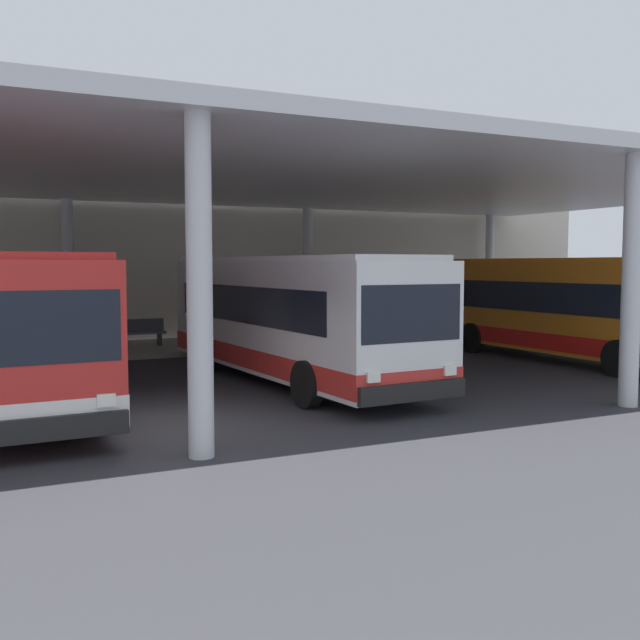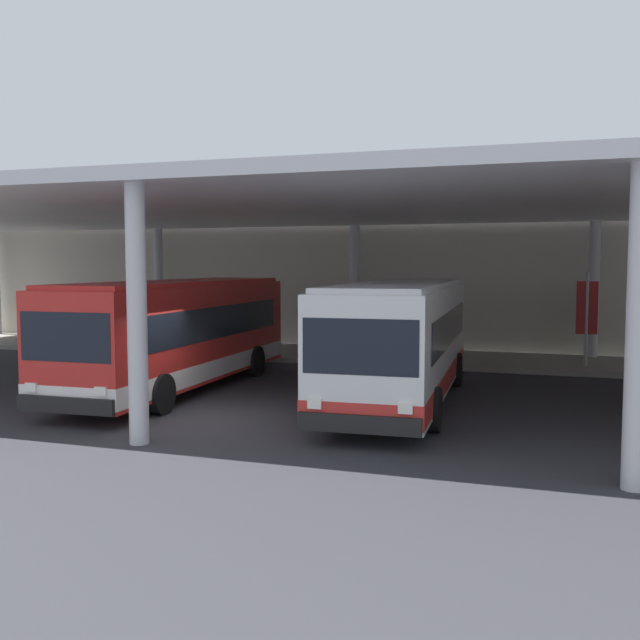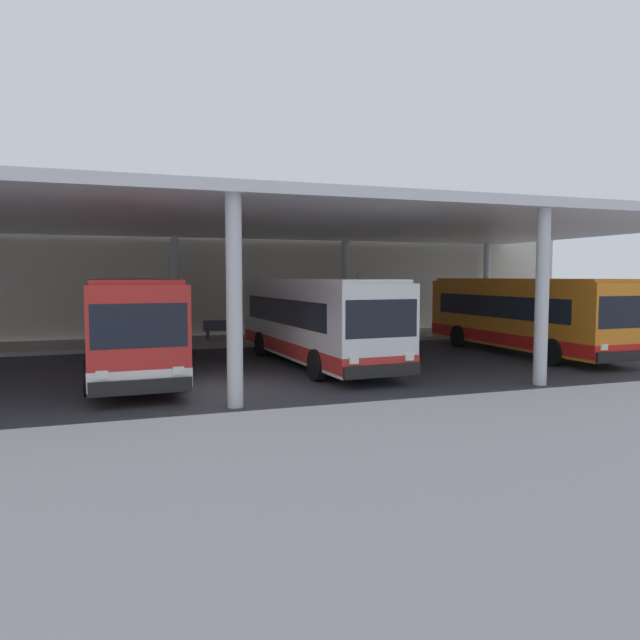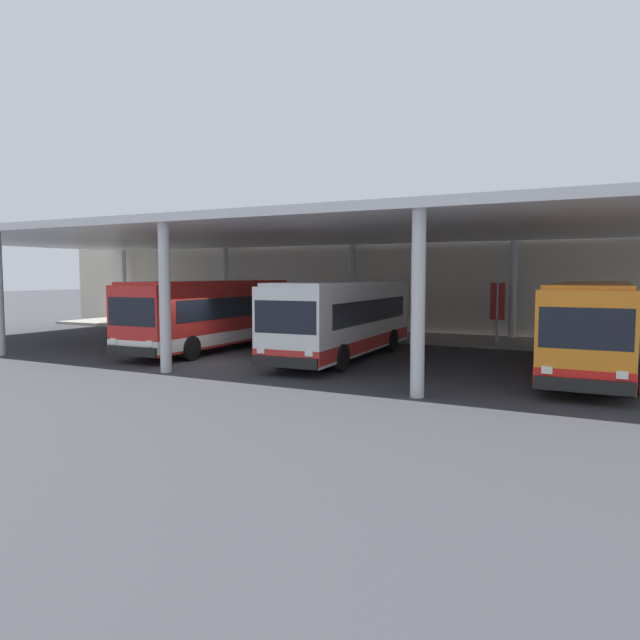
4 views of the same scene
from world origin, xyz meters
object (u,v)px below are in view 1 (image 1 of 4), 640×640
bench_waiting (139,332)px  trash_bin (25,335)px  bus_nearest_bay (11,327)px  bus_second_bay (290,317)px  bus_middle_bay (563,307)px  banner_sign (329,291)px

bench_waiting → trash_bin: size_ratio=1.84×
bus_nearest_bay → bus_second_bay: same height
bus_middle_bay → bench_waiting: size_ratio=5.87×
bus_middle_bay → trash_bin: bearing=150.5°
bus_nearest_bay → trash_bin: (0.82, 8.82, -0.98)m
bus_second_bay → banner_sign: size_ratio=3.33×
bus_middle_bay → trash_bin: (-14.98, 8.47, -0.98)m
bench_waiting → banner_sign: banner_sign is taller
bench_waiting → trash_bin: trash_bin is taller
bus_middle_bay → trash_bin: size_ratio=10.78×
bus_second_bay → banner_sign: banner_sign is taller
trash_bin → banner_sign: 10.66m
banner_sign → bench_waiting: bearing=172.8°
bus_nearest_bay → bench_waiting: size_ratio=5.89×
bus_middle_bay → trash_bin: bus_middle_bay is taller
trash_bin → bench_waiting: bearing=-4.6°
bus_middle_bay → banner_sign: (-4.46, 7.30, 0.32)m
bus_nearest_bay → bus_second_bay: bearing=2.3°
bus_middle_bay → bench_waiting: 14.04m
bench_waiting → trash_bin: 3.63m
bus_nearest_bay → bus_middle_bay: (15.79, 0.35, 0.00)m
bench_waiting → trash_bin: bearing=175.4°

